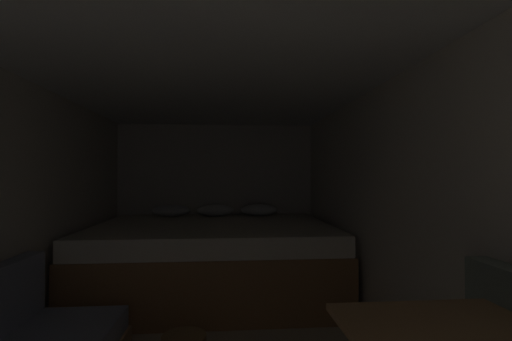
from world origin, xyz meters
TOP-DOWN VIEW (x-y plane):
  - wall_back at (0.00, 4.43)m, footprint 2.74×0.05m
  - wall_right at (1.35, 1.82)m, footprint 0.05×5.17m
  - ceiling_slab at (0.00, 1.82)m, footprint 2.74×5.17m
  - bed at (0.00, 3.41)m, footprint 2.52×1.91m

SIDE VIEW (x-z plane):
  - bed at x=0.00m, z-range -0.07..0.84m
  - wall_back at x=0.00m, z-range 0.00..1.98m
  - wall_right at x=1.35m, z-range 0.00..1.98m
  - ceiling_slab at x=0.00m, z-range 1.98..2.03m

